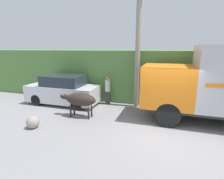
{
  "coord_description": "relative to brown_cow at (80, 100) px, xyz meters",
  "views": [
    {
      "loc": [
        -0.05,
        -6.75,
        3.28
      ],
      "look_at": [
        -2.51,
        1.03,
        1.35
      ],
      "focal_mm": 28.0,
      "sensor_mm": 36.0,
      "label": 1
    }
  ],
  "objects": [
    {
      "name": "ground_plane",
      "position": [
        3.97,
        -0.47,
        -0.87
      ],
      "size": [
        60.0,
        60.0,
        0.0
      ],
      "primitive_type": "plane",
      "color": "gray"
    },
    {
      "name": "hillside_embankment",
      "position": [
        3.97,
        6.23,
        0.71
      ],
      "size": [
        32.0,
        6.97,
        3.16
      ],
      "color": "#568442",
      "rests_on": "ground_plane"
    },
    {
      "name": "brown_cow",
      "position": [
        0.0,
        0.0,
        0.0
      ],
      "size": [
        1.9,
        0.63,
        1.2
      ],
      "rotation": [
        0.0,
        0.0,
        -0.21
      ],
      "color": "#2D231E",
      "rests_on": "ground_plane"
    },
    {
      "name": "parked_suv",
      "position": [
        -1.92,
        1.53,
        -0.03
      ],
      "size": [
        4.26,
        1.71,
        1.75
      ],
      "rotation": [
        0.0,
        0.0,
        0.07
      ],
      "color": "silver",
      "rests_on": "ground_plane"
    },
    {
      "name": "pedestrian_on_hill",
      "position": [
        0.61,
        2.37,
        0.07
      ],
      "size": [
        0.33,
        0.33,
        1.69
      ],
      "rotation": [
        0.0,
        0.0,
        3.23
      ],
      "color": "#38332D",
      "rests_on": "ground_plane"
    },
    {
      "name": "utility_pole",
      "position": [
        2.34,
        2.36,
        2.7
      ],
      "size": [
        0.9,
        0.27,
        6.94
      ],
      "color": "gray",
      "rests_on": "ground_plane"
    },
    {
      "name": "roadside_rock",
      "position": [
        -1.31,
        -1.73,
        -0.61
      ],
      "size": [
        0.53,
        0.53,
        0.53
      ],
      "color": "gray",
      "rests_on": "ground_plane"
    }
  ]
}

